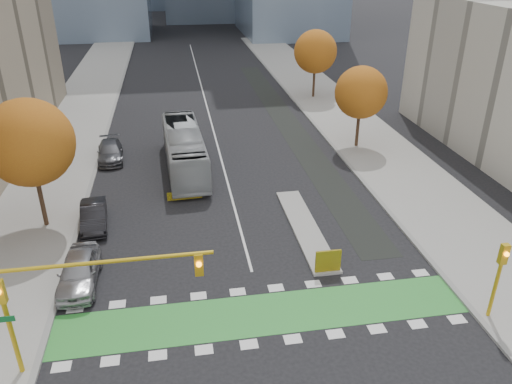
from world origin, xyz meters
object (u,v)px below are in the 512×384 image
object	(u,v)px
traffic_signal_west	(72,288)
parked_car_c	(110,152)
tree_east_far	(315,52)
parked_car_b	(94,216)
hazard_board	(328,261)
bus	(184,149)
traffic_signal_east	(500,270)
tree_east_near	(361,93)
tree_west	(29,143)
parked_car_a	(79,271)

from	to	relation	value
traffic_signal_west	parked_car_c	world-z (taller)	traffic_signal_west
tree_east_far	traffic_signal_west	xyz separation A→B (m)	(-20.43, -38.51, -1.21)
tree_east_far	parked_car_b	world-z (taller)	tree_east_far
tree_east_far	traffic_signal_west	size ratio (longest dim) A/B	0.90
traffic_signal_west	parked_car_b	distance (m)	12.55
traffic_signal_west	parked_car_b	size ratio (longest dim) A/B	1.97
hazard_board	parked_car_c	size ratio (longest dim) A/B	0.29
bus	parked_car_c	bearing A→B (deg)	151.55
tree_east_far	traffic_signal_east	distance (m)	38.64
tree_east_near	tree_east_far	world-z (taller)	tree_east_far
traffic_signal_east	tree_east_far	bearing A→B (deg)	87.03
parked_car_b	tree_east_near	bearing A→B (deg)	20.34
tree_east_near	tree_east_far	distance (m)	16.01
tree_east_far	bus	world-z (taller)	tree_east_far
tree_west	parked_car_b	xyz separation A→B (m)	(3.00, -0.46, -4.90)
tree_west	parked_car_b	size ratio (longest dim) A/B	1.90
tree_west	traffic_signal_west	world-z (taller)	tree_west
parked_car_c	tree_east_near	bearing A→B (deg)	-6.39
parked_car_c	hazard_board	bearing A→B (deg)	-59.54
hazard_board	parked_car_b	size ratio (longest dim) A/B	0.32
bus	parked_car_c	xyz separation A→B (m)	(-6.00, 2.90, -0.93)
traffic_signal_west	bus	xyz separation A→B (m)	(4.93, 20.20, -2.39)
tree_east_near	tree_west	bearing A→B (deg)	-157.38
tree_east_far	parked_car_a	distance (m)	39.28
parked_car_a	parked_car_c	distance (m)	17.15
tree_east_far	tree_west	bearing A→B (deg)	-133.30
tree_east_near	parked_car_a	bearing A→B (deg)	-141.73
tree_east_near	parked_car_c	size ratio (longest dim) A/B	1.46
tree_west	tree_east_near	world-z (taller)	tree_west
tree_west	tree_east_far	bearing A→B (deg)	46.70
parked_car_b	traffic_signal_west	bearing A→B (deg)	-91.05
traffic_signal_east	traffic_signal_west	bearing A→B (deg)	-179.99
hazard_board	parked_car_c	distance (m)	22.52
hazard_board	parked_car_c	xyz separation A→B (m)	(-13.00, 18.38, -0.10)
hazard_board	tree_west	distance (m)	18.44
tree_west	parked_car_b	distance (m)	5.76
parked_car_a	tree_east_near	bearing A→B (deg)	38.57
traffic_signal_west	parked_car_a	xyz separation A→B (m)	(-1.07, 5.94, -3.22)
tree_west	tree_east_far	size ratio (longest dim) A/B	1.08
parked_car_b	bus	bearing A→B (deg)	47.49
bus	parked_car_b	xyz separation A→B (m)	(-6.00, -8.14, -0.92)
hazard_board	bus	xyz separation A→B (m)	(-7.00, 15.49, 0.84)
tree_east_near	parked_car_a	xyz separation A→B (m)	(-21.00, -16.57, -4.05)
bus	parked_car_a	world-z (taller)	bus
hazard_board	bus	world-z (taller)	bus
hazard_board	parked_car_a	xyz separation A→B (m)	(-13.00, 1.23, 0.01)
parked_car_a	tree_east_far	bearing A→B (deg)	56.87
tree_west	traffic_signal_west	xyz separation A→B (m)	(4.07, -12.51, -1.58)
tree_east_far	parked_car_c	distance (m)	26.84
traffic_signal_west	traffic_signal_east	bearing A→B (deg)	0.01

